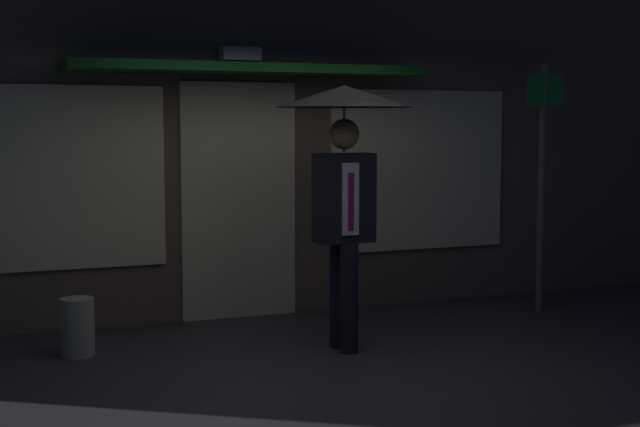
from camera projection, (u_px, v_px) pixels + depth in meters
name	position (u px, v px, depth m)	size (l,w,h in m)	color
ground_plane	(328.00, 376.00, 6.53)	(18.00, 18.00, 0.00)	#38353A
building_facade	(234.00, 104.00, 8.49)	(10.27, 1.00, 4.03)	brown
person_with_umbrella	(344.00, 145.00, 7.13)	(1.11, 1.11, 2.12)	black
street_sign_post	(542.00, 172.00, 8.66)	(0.40, 0.07, 2.39)	#595B60
sidewalk_bollard	(78.00, 327.00, 7.08)	(0.26, 0.26, 0.46)	#B2A899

